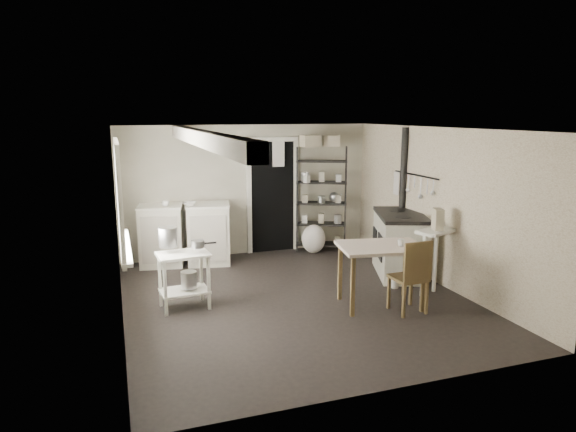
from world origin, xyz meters
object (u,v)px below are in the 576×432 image
object	(u,v)px
stockpot	(168,237)
work_table	(380,278)
base_cabinets	(185,237)
shelf_rack	(321,200)
chair	(408,275)
stove	(400,247)
flour_sack	(314,240)
prep_table	(184,278)

from	to	relation	value
stockpot	work_table	world-z (taller)	stockpot
base_cabinets	work_table	world-z (taller)	base_cabinets
shelf_rack	chair	size ratio (longest dim) A/B	1.99
stockpot	work_table	bearing A→B (deg)	-17.93
stove	chair	world-z (taller)	chair
stove	flour_sack	size ratio (longest dim) A/B	2.36
stockpot	base_cabinets	size ratio (longest dim) A/B	0.16
stockpot	chair	bearing A→B (deg)	-21.94
prep_table	flour_sack	distance (m)	3.23
shelf_rack	flour_sack	world-z (taller)	shelf_rack
work_table	chair	xyz separation A→B (m)	(0.23, -0.30, 0.10)
stove	work_table	size ratio (longest dim) A/B	1.15
prep_table	stove	world-z (taller)	stove
shelf_rack	flour_sack	bearing A→B (deg)	-122.87
work_table	chair	world-z (taller)	chair
prep_table	work_table	world-z (taller)	work_table
stockpot	flour_sack	xyz separation A→B (m)	(2.75, 1.84, -0.70)
base_cabinets	work_table	xyz separation A→B (m)	(2.15, -2.77, -0.08)
prep_table	flour_sack	bearing A→B (deg)	37.00
chair	stove	bearing A→B (deg)	60.35
stove	prep_table	bearing A→B (deg)	-153.92
stockpot	stove	bearing A→B (deg)	3.99
prep_table	shelf_rack	bearing A→B (deg)	36.70
shelf_rack	work_table	world-z (taller)	shelf_rack
work_table	chair	distance (m)	0.39
base_cabinets	chair	xyz separation A→B (m)	(2.38, -3.07, 0.02)
work_table	chair	bearing A→B (deg)	-52.55
base_cabinets	work_table	distance (m)	3.51
flour_sack	stove	bearing A→B (deg)	-62.91
shelf_rack	chair	xyz separation A→B (m)	(-0.09, -3.11, -0.46)
shelf_rack	flour_sack	distance (m)	0.75
stove	chair	xyz separation A→B (m)	(-0.71, -1.40, 0.04)
prep_table	base_cabinets	xyz separation A→B (m)	(0.30, 2.02, 0.06)
stove	chair	distance (m)	1.57
prep_table	shelf_rack	distance (m)	3.50
work_table	flour_sack	xyz separation A→B (m)	(0.13, 2.69, -0.14)
stockpot	chair	distance (m)	3.11
shelf_rack	chair	bearing A→B (deg)	-67.12
base_cabinets	shelf_rack	bearing A→B (deg)	11.69
stockpot	shelf_rack	bearing A→B (deg)	33.71
shelf_rack	stove	distance (m)	1.89
stove	flour_sack	distance (m)	1.80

